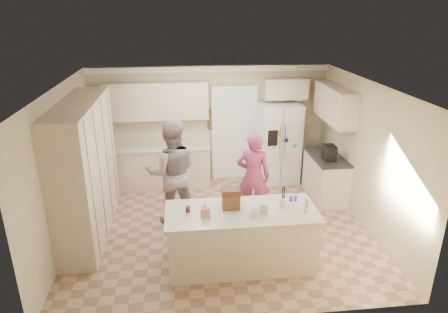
{
  "coord_description": "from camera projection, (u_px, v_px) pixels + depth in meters",
  "views": [
    {
      "loc": [
        -0.66,
        -6.32,
        3.8
      ],
      "look_at": [
        0.1,
        0.35,
        1.25
      ],
      "focal_mm": 32.0,
      "sensor_mm": 36.0,
      "label": 1
    }
  ],
  "objects": [
    {
      "name": "shaker_pepper",
      "position": [
        296.0,
        198.0,
        6.24
      ],
      "size": [
        0.05,
        0.05,
        0.09
      ],
      "primitive_type": "cylinder",
      "color": "#4144A0",
      "rests_on": "island_top"
    },
    {
      "name": "wall_frame_lower",
      "position": [
        211.0,
        125.0,
        8.94
      ],
      "size": [
        0.15,
        0.02,
        0.2
      ],
      "primitive_type": "cube",
      "color": "brown",
      "rests_on": "wall_back"
    },
    {
      "name": "fridge_handle_r",
      "position": [
        285.0,
        142.0,
        8.56
      ],
      "size": [
        0.02,
        0.02,
        0.85
      ],
      "primitive_type": "cylinder",
      "color": "silver",
      "rests_on": "refrigerator"
    },
    {
      "name": "greeting_card_b",
      "position": [
        264.0,
        210.0,
        5.82
      ],
      "size": [
        0.12,
        0.05,
        0.16
      ],
      "primitive_type": "cube",
      "rotation": [
        0.15,
        0.0,
        -0.1
      ],
      "color": "silver",
      "rests_on": "island_top"
    },
    {
      "name": "ceiling",
      "position": [
        220.0,
        85.0,
        6.36
      ],
      "size": [
        5.2,
        4.6,
        0.02
      ],
      "primitive_type": "cube",
      "color": "white",
      "rests_on": "wall_back"
    },
    {
      "name": "water_bottle",
      "position": [
        307.0,
        205.0,
        5.88
      ],
      "size": [
        0.07,
        0.07,
        0.24
      ],
      "primitive_type": "cylinder",
      "color": "silver",
      "rests_on": "island_top"
    },
    {
      "name": "dollhouse_roof",
      "position": [
        231.0,
        192.0,
        5.94
      ],
      "size": [
        0.28,
        0.2,
        0.1
      ],
      "primitive_type": "cube",
      "color": "#592D1E",
      "rests_on": "dollhouse_body"
    },
    {
      "name": "wall_left",
      "position": [
        63.0,
        168.0,
        6.55
      ],
      "size": [
        0.02,
        4.6,
        2.6
      ],
      "primitive_type": "cube",
      "color": "beige",
      "rests_on": "ground"
    },
    {
      "name": "refrigerator",
      "position": [
        278.0,
        143.0,
        8.95
      ],
      "size": [
        0.96,
        0.78,
        1.8
      ],
      "primitive_type": "cube",
      "rotation": [
        0.0,
        0.0,
        0.09
      ],
      "color": "white",
      "rests_on": "floor"
    },
    {
      "name": "back_countertop",
      "position": [
        159.0,
        147.0,
        8.7
      ],
      "size": [
        2.24,
        0.63,
        0.04
      ],
      "primitive_type": "cube",
      "color": "beige",
      "rests_on": "back_base_cab"
    },
    {
      "name": "pantry_bank",
      "position": [
        86.0,
        169.0,
        6.81
      ],
      "size": [
        0.6,
        2.6,
        2.35
      ],
      "primitive_type": "cube",
      "color": "beige",
      "rests_on": "floor"
    },
    {
      "name": "fridge_dispenser",
      "position": [
        272.0,
        138.0,
        8.5
      ],
      "size": [
        0.22,
        0.03,
        0.35
      ],
      "primitive_type": "cube",
      "color": "black",
      "rests_on": "refrigerator"
    },
    {
      "name": "doorway_casing",
      "position": [
        234.0,
        135.0,
        9.06
      ],
      "size": [
        1.02,
        0.03,
        2.22
      ],
      "primitive_type": "cube",
      "color": "white",
      "rests_on": "floor"
    },
    {
      "name": "right_upper_cab",
      "position": [
        335.0,
        104.0,
        7.97
      ],
      "size": [
        0.35,
        1.5,
        0.7
      ],
      "primitive_type": "cube",
      "color": "beige",
      "rests_on": "wall_right"
    },
    {
      "name": "teen_girl",
      "position": [
        253.0,
        177.0,
        7.33
      ],
      "size": [
        0.7,
        0.54,
        1.7
      ],
      "primitive_type": "imported",
      "rotation": [
        0.0,
        0.0,
        2.9
      ],
      "color": "#A73260",
      "rests_on": "floor"
    },
    {
      "name": "crown_back",
      "position": [
        209.0,
        69.0,
        8.49
      ],
      "size": [
        5.2,
        0.08,
        0.12
      ],
      "primitive_type": "cube",
      "color": "white",
      "rests_on": "wall_back"
    },
    {
      "name": "fridge_magnets",
      "position": [
        282.0,
        149.0,
        8.61
      ],
      "size": [
        0.76,
        0.02,
        1.44
      ],
      "primitive_type": null,
      "color": "tan",
      "rests_on": "refrigerator"
    },
    {
      "name": "jam_jar",
      "position": [
        188.0,
        209.0,
        5.9
      ],
      "size": [
        0.07,
        0.07,
        0.09
      ],
      "primitive_type": "cylinder",
      "color": "#59263F",
      "rests_on": "island_top"
    },
    {
      "name": "wall_right",
      "position": [
        366.0,
        155.0,
        7.1
      ],
      "size": [
        0.02,
        4.6,
        2.6
      ],
      "primitive_type": "cube",
      "color": "beige",
      "rests_on": "ground"
    },
    {
      "name": "tissue_box",
      "position": [
        205.0,
        212.0,
        5.78
      ],
      "size": [
        0.13,
        0.13,
        0.14
      ],
      "primitive_type": "cube",
      "color": "#DD8179",
      "rests_on": "island_top"
    },
    {
      "name": "over_fridge_cab",
      "position": [
        285.0,
        89.0,
        8.69
      ],
      "size": [
        0.95,
        0.35,
        0.45
      ],
      "primitive_type": "cube",
      "color": "beige",
      "rests_on": "wall_back"
    },
    {
      "name": "tissue_plume",
      "position": [
        205.0,
        205.0,
        5.74
      ],
      "size": [
        0.08,
        0.08,
        0.08
      ],
      "primitive_type": "cone",
      "color": "white",
      "rests_on": "tissue_box"
    },
    {
      "name": "wall_back",
      "position": [
        210.0,
        124.0,
        8.97
      ],
      "size": [
        5.2,
        0.02,
        2.6
      ],
      "primitive_type": "cube",
      "color": "beige",
      "rests_on": "ground"
    },
    {
      "name": "wall_front",
      "position": [
        241.0,
        233.0,
        4.68
      ],
      "size": [
        5.2,
        0.02,
        2.6
      ],
      "primitive_type": "cube",
      "color": "beige",
      "rests_on": "ground"
    },
    {
      "name": "island_top",
      "position": [
        242.0,
        212.0,
        5.97
      ],
      "size": [
        2.28,
        0.96,
        0.05
      ],
      "primitive_type": "cube",
      "color": "beige",
      "rests_on": "island_base"
    },
    {
      "name": "utensil_crock",
      "position": [
        283.0,
        202.0,
        6.05
      ],
      "size": [
        0.13,
        0.13,
        0.15
      ],
      "primitive_type": "cylinder",
      "color": "white",
      "rests_on": "island_top"
    },
    {
      "name": "right_countertop",
      "position": [
        327.0,
        157.0,
        8.14
      ],
      "size": [
        0.63,
        1.24,
        0.04
      ],
      "primitive_type": "cube",
      "color": "#2D2B28",
      "rests_on": "right_base_cab"
    },
    {
      "name": "dollhouse_body",
      "position": [
        231.0,
        202.0,
        6.0
      ],
      "size": [
        0.26,
        0.18,
        0.22
      ],
      "primitive_type": "cube",
      "color": "brown",
      "rests_on": "island_top"
    },
    {
      "name": "teen_boy",
      "position": [
        172.0,
        173.0,
        7.19
      ],
      "size": [
        0.98,
        0.78,
        1.95
      ],
      "primitive_type": "imported",
      "rotation": [
        0.0,
        0.0,
        3.19
      ],
      "color": "gray",
      "rests_on": "floor"
    },
    {
      "name": "doorway_opening",
      "position": [
        234.0,
        134.0,
        9.09
      ],
      "size": [
        0.9,
        0.06,
        2.1
      ],
      "primitive_type": "cube",
      "color": "black",
      "rests_on": "floor"
    },
    {
      "name": "coffee_maker",
      "position": [
        329.0,
        153.0,
        7.89
      ],
      "size": [
        0.22,
        0.28,
        0.3
      ],
      "primitive_type": "cube",
      "color": "black",
      "rests_on": "right_countertop"
    },
    {
      "name": "shaker_salt",
      "position": [
        291.0,
        199.0,
        6.23
      ],
      "size": [
        0.05,
        0.05,
        0.09
      ],
      "primitive_type": "cylinder",
      "color": "#4144A0",
      "rests_on": "island_top"
    },
    {
      "name": "wall_frame_upper",
      "position": [
        211.0,
        114.0,
        8.85
      ],
      "size": [
        0.15,
        0.02,
        0.2
      ],
      "primitive_type": "cube",
      "color": "brown",
      "rests_on": "wall_back"
    },
    {
      "name": "greeting_card_a",
      "position": [
        254.0,
        212.0,
        5.76
      ],
      "size": [
        0.12,
        0.06,
        0.16
      ],
      "primitive_type": "cube",
      "rotation": [
        0.15,
        0.0,
        0.2
      ],
      "color": "white",
      "rests_on": "island_top"
    },
    {
      "name": "island_base",
      "position": [
        241.0,
        239.0,
        6.13
      ],
      "size": [
        2.2,
        0.9,
        0.88
      ],
      "primitive_type": "cube",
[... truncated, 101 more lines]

